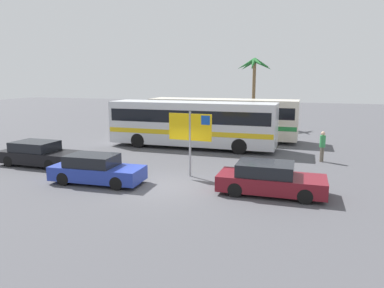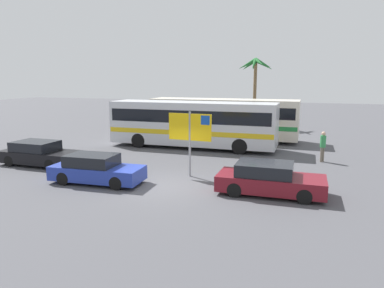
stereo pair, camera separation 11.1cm
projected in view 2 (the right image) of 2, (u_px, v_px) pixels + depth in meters
name	position (u px, v px, depth m)	size (l,w,h in m)	color
ground	(163.00, 186.00, 16.04)	(120.00, 120.00, 0.00)	#4C4C51
bus_front_coach	(192.00, 122.00, 24.68)	(11.48, 2.65, 3.17)	silver
bus_rear_coach	(223.00, 117.00, 27.94)	(11.48, 2.65, 3.17)	silver
ferry_sign	(191.00, 130.00, 17.25)	(2.20, 0.19, 3.20)	gray
car_maroon	(269.00, 179.00, 14.86)	(4.41, 1.89, 1.32)	maroon
car_black	(39.00, 154.00, 19.90)	(4.40, 1.86, 1.32)	black
car_blue	(96.00, 169.00, 16.46)	(4.33, 1.83, 1.32)	#23389E
pedestrian_by_bus	(323.00, 144.00, 20.55)	(0.32, 0.32, 1.77)	#706656
palm_tree_seaside	(256.00, 71.00, 34.71)	(3.47, 3.51, 6.72)	brown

